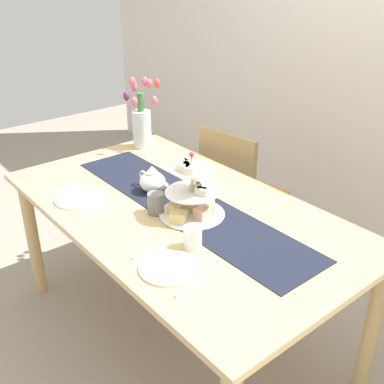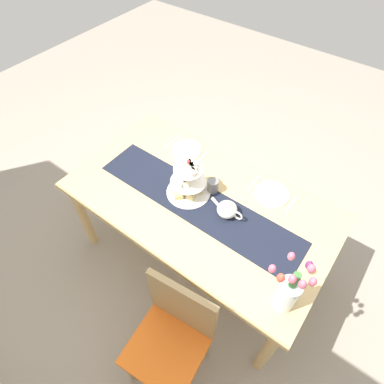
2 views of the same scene
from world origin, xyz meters
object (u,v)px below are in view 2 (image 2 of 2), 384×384
object	(u,v)px
dinner_plate_right	(187,150)
knife_right	(172,142)
teapot	(227,209)
mug_white_text	(179,161)
tiered_cake_stand	(188,183)
fork_right	(202,158)
knife_left	(254,184)
dining_table	(200,208)
fork_left	(292,204)
tulip_vase	(288,291)
chair_left	(173,334)
mug_grey	(213,186)
dinner_plate_left	(272,194)

from	to	relation	value
dinner_plate_right	knife_right	world-z (taller)	dinner_plate_right
teapot	mug_white_text	bearing A→B (deg)	-17.91
tiered_cake_stand	teapot	world-z (taller)	tiered_cake_stand
fork_right	knife_left	bearing A→B (deg)	180.00
dining_table	fork_left	size ratio (longest dim) A/B	11.92
tulip_vase	fork_right	size ratio (longest dim) A/B	2.86
knife_right	chair_left	bearing A→B (deg)	128.65
fork_left	mug_grey	xyz separation A→B (m)	(0.49, 0.21, 0.05)
fork_left	teapot	bearing A→B (deg)	47.26
tulip_vase	dinner_plate_left	bearing A→B (deg)	-58.43
dining_table	tiered_cake_stand	xyz separation A→B (m)	(0.10, -0.00, 0.19)
chair_left	mug_grey	bearing A→B (deg)	-69.49
tiered_cake_stand	dinner_plate_left	world-z (taller)	tiered_cake_stand
dinner_plate_right	knife_right	bearing A→B (deg)	0.00
knife_left	fork_right	xyz separation A→B (m)	(0.44, 0.00, 0.00)
chair_left	tiered_cake_stand	distance (m)	0.93
knife_left	dinner_plate_right	size ratio (longest dim) A/B	0.74
tiered_cake_stand	teapot	distance (m)	0.31
chair_left	teapot	size ratio (longest dim) A/B	3.82
knife_left	mug_white_text	xyz separation A→B (m)	(0.53, 0.16, 0.04)
knife_right	mug_grey	xyz separation A→B (m)	(-0.53, 0.21, 0.05)
teapot	fork_right	xyz separation A→B (m)	(0.43, -0.33, -0.06)
tiered_cake_stand	chair_left	bearing A→B (deg)	120.84
chair_left	dinner_plate_left	size ratio (longest dim) A/B	3.96
tiered_cake_stand	teapot	size ratio (longest dim) A/B	1.28
knife_right	mug_white_text	bearing A→B (deg)	141.52
chair_left	dinner_plate_right	world-z (taller)	chair_left
dinner_plate_right	teapot	bearing A→B (deg)	150.31
chair_left	knife_left	size ratio (longest dim) A/B	5.35
teapot	tulip_vase	distance (m)	0.64
fork_left	dinner_plate_left	bearing A→B (deg)	0.00
mug_grey	mug_white_text	xyz separation A→B (m)	(0.33, -0.05, -0.00)
tiered_cake_stand	tulip_vase	world-z (taller)	tulip_vase
fork_left	knife_left	world-z (taller)	same
tulip_vase	chair_left	bearing A→B (deg)	44.90
chair_left	tulip_vase	world-z (taller)	tulip_vase
knife_left	fork_right	bearing A→B (deg)	0.00
fork_left	mug_white_text	size ratio (longest dim) A/B	1.58
chair_left	teapot	world-z (taller)	teapot
mug_white_text	chair_left	bearing A→B (deg)	125.68
dining_table	mug_grey	world-z (taller)	mug_grey
teapot	fork_right	size ratio (longest dim) A/B	1.59
fork_right	mug_white_text	bearing A→B (deg)	60.99
dining_table	fork_right	bearing A→B (deg)	-56.02
knife_right	dinner_plate_left	bearing A→B (deg)	180.00
fork_left	knife_left	xyz separation A→B (m)	(0.29, 0.00, 0.00)
knife_right	mug_grey	bearing A→B (deg)	157.98
mug_grey	mug_white_text	bearing A→B (deg)	-9.43
knife_left	dinner_plate_right	bearing A→B (deg)	0.00
fork_left	mug_grey	bearing A→B (deg)	23.66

